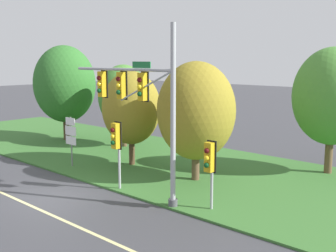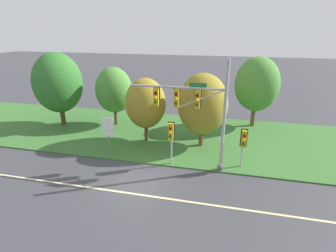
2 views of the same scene
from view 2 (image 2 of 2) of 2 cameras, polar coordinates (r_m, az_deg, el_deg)
ground_plane at (r=17.62m, az=-6.79°, el=-12.15°), size 160.00×160.00×0.00m
lane_stripe at (r=16.70m, az=-8.21°, el=-14.29°), size 36.00×0.16×0.01m
grass_verge at (r=24.61m, az=-0.38°, el=-1.85°), size 48.00×11.50×0.10m
traffic_signal_mast at (r=17.42m, az=5.93°, el=4.17°), size 6.59×0.49×7.65m
pedestrian_signal_near_kerb at (r=18.79m, az=16.14°, el=-3.11°), size 0.46×0.55×2.92m
pedestrian_signal_further_along at (r=18.32m, az=0.65°, el=-1.80°), size 0.46×0.55×3.28m
route_sign_post at (r=21.19m, az=-12.90°, el=-0.69°), size 1.03×0.08×2.90m
tree_nearest_road at (r=27.94m, az=-22.86°, el=8.63°), size 4.68×4.68×7.24m
tree_left_of_mast at (r=26.61m, az=-11.69°, el=7.65°), size 3.61×3.61×5.83m
tree_behind_signpost at (r=22.21m, az=-4.91°, el=4.90°), size 3.43×3.43×5.53m
tree_mid_verge at (r=21.26m, az=7.56°, el=4.66°), size 4.02×4.02×6.11m
tree_tall_centre at (r=26.96m, az=18.78°, el=8.56°), size 4.22×4.22×6.86m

